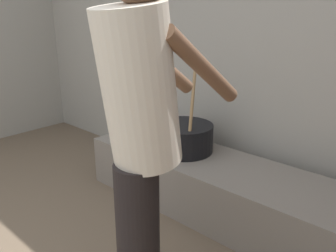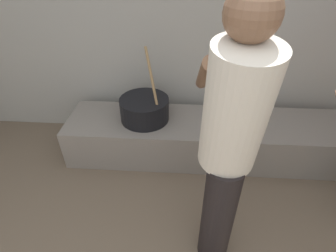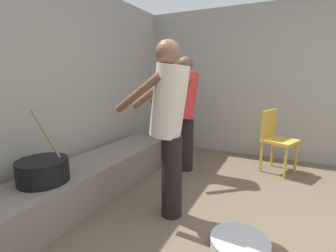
# 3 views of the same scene
# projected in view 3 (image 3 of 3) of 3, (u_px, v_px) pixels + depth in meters

# --- Properties ---
(block_enclosure_rear) EXTENTS (5.73, 0.20, 2.48)m
(block_enclosure_rear) POSITION_uv_depth(u_px,v_px,m) (23.00, 87.00, 2.49)
(block_enclosure_rear) COLOR #9E998E
(block_enclosure_rear) RESTS_ON ground_plane
(block_enclosure_right) EXTENTS (0.20, 5.51, 2.48)m
(block_enclosure_right) POSITION_uv_depth(u_px,v_px,m) (301.00, 83.00, 3.78)
(block_enclosure_right) COLOR #9E998E
(block_enclosure_right) RESTS_ON ground_plane
(hearth_ledge) EXTENTS (2.67, 0.60, 0.39)m
(hearth_ledge) POSITION_uv_depth(u_px,v_px,m) (93.00, 177.00, 2.80)
(hearth_ledge) COLOR slate
(hearth_ledge) RESTS_ON ground_plane
(cooking_pot_main) EXTENTS (0.45, 0.45, 0.67)m
(cooking_pot_main) POSITION_uv_depth(u_px,v_px,m) (43.00, 170.00, 2.21)
(cooking_pot_main) COLOR black
(cooking_pot_main) RESTS_ON hearth_ledge
(cook_in_cream_shirt) EXTENTS (0.34, 0.68, 1.67)m
(cook_in_cream_shirt) POSITION_uv_depth(u_px,v_px,m) (169.00, 120.00, 2.22)
(cook_in_cream_shirt) COLOR black
(cook_in_cream_shirt) RESTS_ON ground_plane
(cook_in_red_shirt) EXTENTS (0.74, 0.62, 1.61)m
(cook_in_red_shirt) POSITION_uv_depth(u_px,v_px,m) (185.00, 107.00, 3.36)
(cook_in_red_shirt) COLOR black
(cook_in_red_shirt) RESTS_ON ground_plane
(chair_yellow) EXTENTS (0.52, 0.52, 0.88)m
(chair_yellow) POSITION_uv_depth(u_px,v_px,m) (276.00, 138.00, 3.42)
(chair_yellow) COLOR gold
(chair_yellow) RESTS_ON ground_plane
(bucket_green_plastic) EXTENTS (0.28, 0.28, 0.26)m
(bucket_green_plastic) POSITION_uv_depth(u_px,v_px,m) (184.00, 151.00, 3.98)
(bucket_green_plastic) COLOR #1E7A4C
(bucket_green_plastic) RESTS_ON ground_plane
(metal_mixing_bowl) EXTENTS (0.46, 0.46, 0.10)m
(metal_mixing_bowl) POSITION_uv_depth(u_px,v_px,m) (240.00, 244.00, 1.90)
(metal_mixing_bowl) COLOR #B7B7BC
(metal_mixing_bowl) RESTS_ON ground_plane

